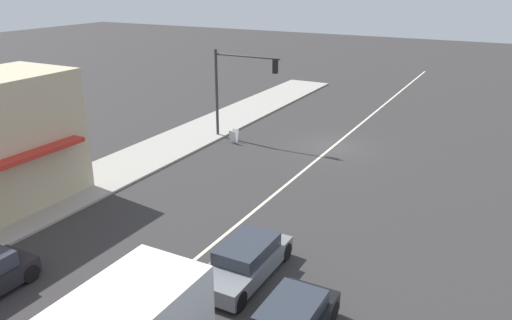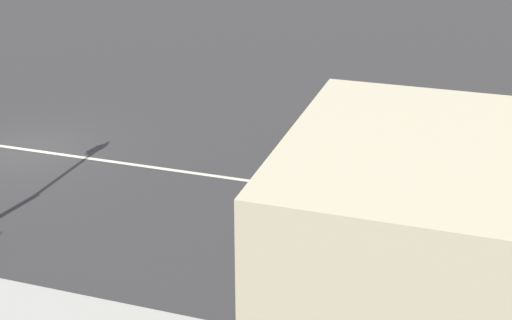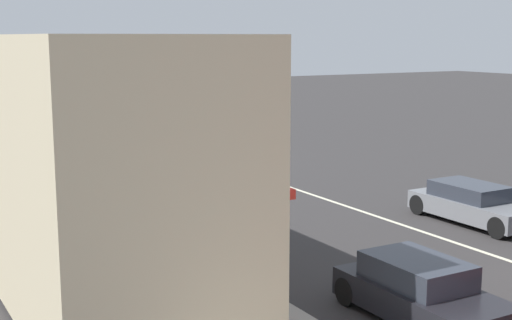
% 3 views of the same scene
% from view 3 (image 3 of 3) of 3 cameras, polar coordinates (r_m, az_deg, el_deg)
% --- Properties ---
extents(ground_plane, '(160.00, 160.00, 0.00)m').
position_cam_3_polar(ground_plane, '(21.00, 18.49, -7.27)').
color(ground_plane, '#333030').
extents(lane_marking_center, '(0.16, 60.00, 0.01)m').
position_cam_3_polar(lane_marking_center, '(35.22, -3.83, 0.02)').
color(lane_marking_center, beige).
rests_on(lane_marking_center, ground).
extents(building_corner_store, '(4.91, 8.76, 5.91)m').
position_cam_3_polar(building_corner_store, '(16.02, -12.17, -0.87)').
color(building_corner_store, '#C6B793').
rests_on(building_corner_store, sidewalk_right).
extents(traffic_signal_main, '(4.59, 0.34, 5.60)m').
position_cam_3_polar(traffic_signal_main, '(31.13, -12.91, 5.73)').
color(traffic_signal_main, '#333338').
rests_on(traffic_signal_main, sidewalk_right).
extents(pedestrian, '(0.34, 0.34, 1.62)m').
position_cam_3_polar(pedestrian, '(19.13, -13.23, -5.65)').
color(pedestrian, '#282D42').
rests_on(pedestrian, sidewalk_right).
extents(warning_aframe_sign, '(0.45, 0.53, 0.84)m').
position_cam_3_polar(warning_aframe_sign, '(30.95, -11.84, -0.74)').
color(warning_aframe_sign, silver).
rests_on(warning_aframe_sign, ground).
extents(suv_grey, '(1.80, 4.34, 1.27)m').
position_cam_3_polar(suv_grey, '(24.30, 16.94, -3.38)').
color(suv_grey, slate).
rests_on(suv_grey, ground).
extents(sedan_dark, '(1.79, 4.01, 1.35)m').
position_cam_3_polar(sedan_dark, '(15.74, 13.04, -10.29)').
color(sedan_dark, black).
rests_on(sedan_dark, ground).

